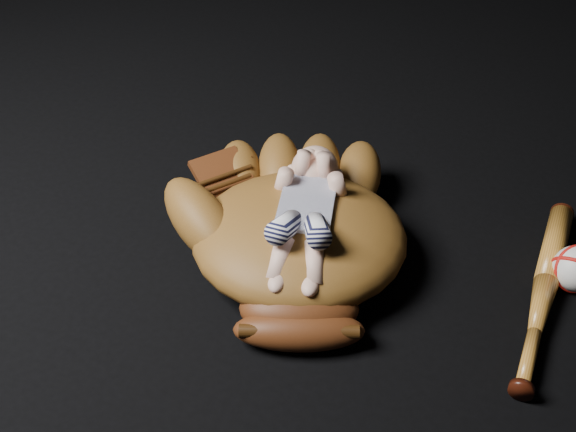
{
  "coord_description": "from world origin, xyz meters",
  "views": [
    {
      "loc": [
        0.12,
        -0.98,
        0.94
      ],
      "look_at": [
        -0.19,
        -0.04,
        0.09
      ],
      "focal_mm": 45.0,
      "sensor_mm": 36.0,
      "label": 1
    }
  ],
  "objects_px": {
    "baseball": "(576,269)",
    "baseball_bat": "(544,292)",
    "newborn_baby": "(305,214)",
    "baseball_glove": "(299,230)"
  },
  "relations": [
    {
      "from": "newborn_baby",
      "to": "baseball",
      "type": "xyz_separation_m",
      "value": [
        0.47,
        0.11,
        -0.09
      ]
    },
    {
      "from": "baseball_glove",
      "to": "baseball",
      "type": "xyz_separation_m",
      "value": [
        0.48,
        0.1,
        -0.04
      ]
    },
    {
      "from": "baseball_glove",
      "to": "baseball_bat",
      "type": "distance_m",
      "value": 0.44
    },
    {
      "from": "baseball_bat",
      "to": "baseball",
      "type": "xyz_separation_m",
      "value": [
        0.05,
        0.06,
        0.02
      ]
    },
    {
      "from": "newborn_baby",
      "to": "baseball",
      "type": "height_order",
      "value": "newborn_baby"
    },
    {
      "from": "baseball_glove",
      "to": "baseball_bat",
      "type": "bearing_deg",
      "value": -11.56
    },
    {
      "from": "baseball_bat",
      "to": "baseball",
      "type": "distance_m",
      "value": 0.08
    },
    {
      "from": "newborn_baby",
      "to": "baseball_bat",
      "type": "xyz_separation_m",
      "value": [
        0.42,
        0.06,
        -0.11
      ]
    },
    {
      "from": "baseball",
      "to": "baseball_bat",
      "type": "bearing_deg",
      "value": -130.38
    },
    {
      "from": "baseball_glove",
      "to": "baseball",
      "type": "height_order",
      "value": "baseball_glove"
    }
  ]
}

